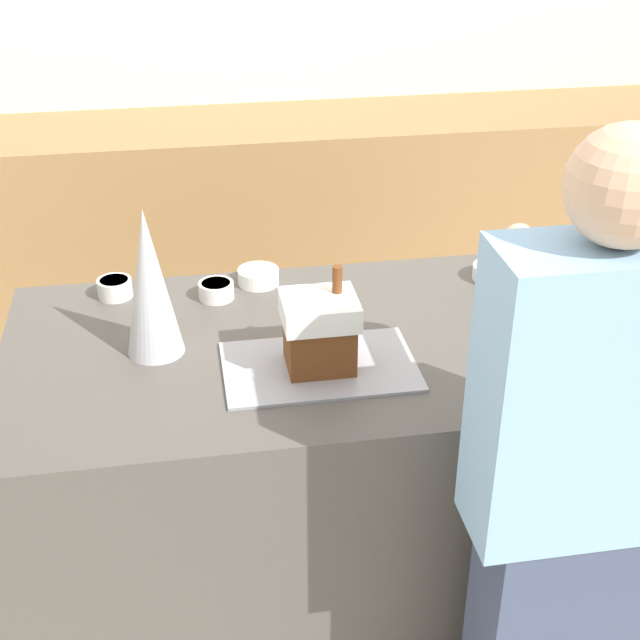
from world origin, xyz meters
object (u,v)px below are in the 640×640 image
Objects in this scene: candy_bowl_near_tray_left at (495,272)px; candy_bowl_behind_tray at (115,287)px; decorative_tree at (150,283)px; candy_bowl_front_corner at (216,290)px; candy_bowl_near_tray_right at (258,276)px; person at (570,500)px; baking_tray at (320,366)px; gingerbread_house at (320,330)px.

candy_bowl_behind_tray is (-1.09, 0.07, 0.01)m from candy_bowl_near_tray_left.
decorative_tree is 0.35m from candy_bowl_front_corner.
decorative_tree is 1.02m from candy_bowl_near_tray_left.
candy_bowl_near_tray_right is 0.07× the size of person.
baking_tray is 1.87× the size of gingerbread_house.
candy_bowl_behind_tray is at bearing 137.12° from baking_tray.
candy_bowl_behind_tray is at bearing 109.15° from decorative_tree.
candy_bowl_near_tray_right is 0.14m from candy_bowl_front_corner.
candy_bowl_behind_tray is (-0.50, 0.47, -0.08)m from gingerbread_house.
person reaches higher than decorative_tree.
person reaches higher than candy_bowl_behind_tray.
person is at bearing -99.38° from candy_bowl_near_tray_left.
candy_bowl_behind_tray is 0.06× the size of person.
gingerbread_house is (0.00, 0.00, 0.10)m from baking_tray.
candy_bowl_behind_tray is at bearing 176.11° from candy_bowl_near_tray_left.
candy_bowl_near_tray_right is at bearing 172.69° from candy_bowl_near_tray_left.
decorative_tree is at bearing -131.43° from candy_bowl_near_tray_right.
decorative_tree reaches higher than candy_bowl_near_tray_right.
gingerbread_house is 1.94× the size of candy_bowl_near_tray_left.
gingerbread_house is 0.15× the size of person.
gingerbread_house is 0.71m from candy_bowl_near_tray_left.
gingerbread_house is 0.69m from person.
decorative_tree is at bearing -122.68° from candy_bowl_front_corner.
candy_bowl_front_corner is (-0.22, 0.41, -0.08)m from gingerbread_house.
gingerbread_house reaches higher than candy_bowl_near_tray_left.
decorative_tree reaches higher than baking_tray.
candy_bowl_behind_tray is at bearing 168.43° from candy_bowl_front_corner.
candy_bowl_behind_tray is 1.36m from person.
candy_bowl_behind_tray is at bearing 137.15° from gingerbread_house.
gingerbread_house is at bearing -61.36° from candy_bowl_front_corner.
candy_bowl_near_tray_right is 0.92× the size of candy_bowl_near_tray_left.
candy_bowl_behind_tray is (-0.50, 0.47, 0.03)m from baking_tray.
decorative_tree is at bearing 141.50° from person.
candy_bowl_near_tray_right is 0.69m from candy_bowl_near_tray_left.
decorative_tree is at bearing 159.41° from baking_tray.
person is (0.66, -0.92, -0.07)m from candy_bowl_front_corner.
candy_bowl_behind_tray is at bearing 133.81° from person.
candy_bowl_front_corner is (-0.13, -0.07, 0.00)m from candy_bowl_near_tray_right.
candy_bowl_behind_tray reaches higher than baking_tray.
decorative_tree is 0.38m from candy_bowl_behind_tray.
candy_bowl_front_corner is 0.29m from candy_bowl_behind_tray.
candy_bowl_near_tray_right is 1.13m from person.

